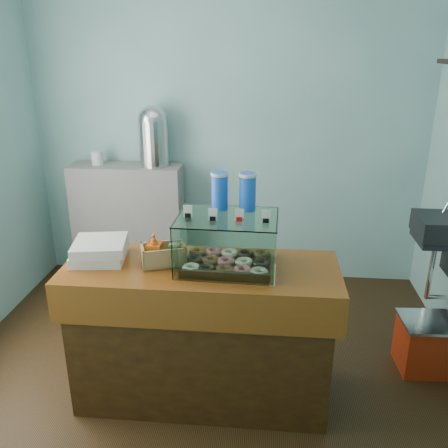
# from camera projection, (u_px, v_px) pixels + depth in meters

# --- Properties ---
(ground) EXTENTS (3.50, 3.50, 0.00)m
(ground) POSITION_uv_depth(u_px,v_px,m) (208.00, 368.00, 3.29)
(ground) COLOR black
(ground) RESTS_ON ground
(room_shell) EXTENTS (3.54, 3.04, 2.82)m
(room_shell) POSITION_uv_depth(u_px,v_px,m) (209.00, 119.00, 2.69)
(room_shell) COLOR #71A3A5
(room_shell) RESTS_ON ground
(counter) EXTENTS (1.60, 0.60, 0.90)m
(counter) POSITION_uv_depth(u_px,v_px,m) (202.00, 332.00, 2.89)
(counter) COLOR #44270D
(counter) RESTS_ON ground
(back_shelf) EXTENTS (1.00, 0.32, 1.10)m
(back_shelf) POSITION_uv_depth(u_px,v_px,m) (129.00, 223.00, 4.40)
(back_shelf) COLOR gray
(back_shelf) RESTS_ON ground
(display_case) EXTENTS (0.57, 0.43, 0.53)m
(display_case) POSITION_uv_depth(u_px,v_px,m) (229.00, 238.00, 2.70)
(display_case) COLOR #331C0F
(display_case) RESTS_ON counter
(condiment_crate) EXTENTS (0.29, 0.23, 0.20)m
(condiment_crate) POSITION_uv_depth(u_px,v_px,m) (161.00, 253.00, 2.74)
(condiment_crate) COLOR tan
(condiment_crate) RESTS_ON counter
(pastry_boxes) EXTENTS (0.35, 0.35, 0.12)m
(pastry_boxes) POSITION_uv_depth(u_px,v_px,m) (100.00, 250.00, 2.81)
(pastry_boxes) COLOR silver
(pastry_boxes) RESTS_ON counter
(coffee_urn) EXTENTS (0.29, 0.29, 0.53)m
(coffee_urn) POSITION_uv_depth(u_px,v_px,m) (153.00, 134.00, 4.10)
(coffee_urn) COLOR silver
(coffee_urn) RESTS_ON back_shelf
(red_cooler) EXTENTS (0.44, 0.35, 0.37)m
(red_cooler) POSITION_uv_depth(u_px,v_px,m) (430.00, 344.00, 3.23)
(red_cooler) COLOR #B12A0E
(red_cooler) RESTS_ON ground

